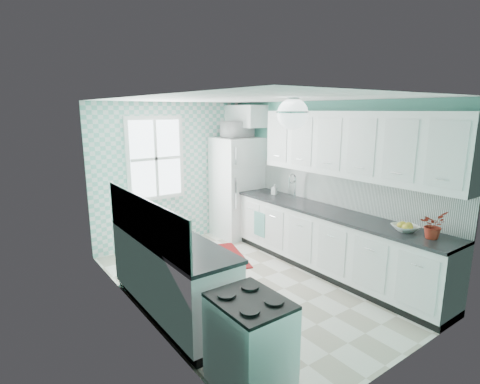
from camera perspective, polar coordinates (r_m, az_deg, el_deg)
floor at (r=5.39m, az=1.17°, el=-13.75°), size 3.00×4.40×0.02m
ceiling at (r=4.84m, az=1.31°, el=14.13°), size 3.00×4.40×0.02m
wall_back at (r=6.82m, az=-10.11°, el=2.80°), size 3.00×0.02×2.50m
wall_front at (r=3.54m, az=23.65°, el=-7.01°), size 3.00×0.02×2.50m
wall_left at (r=4.25m, az=-15.22°, el=-3.24°), size 0.02×4.40×2.50m
wall_right at (r=5.98m, az=12.82°, el=1.35°), size 0.02×4.40×2.50m
accent_wall at (r=6.80m, az=-10.02°, el=2.77°), size 3.00×0.01×2.50m
window at (r=6.59m, az=-12.75°, el=4.99°), size 1.04×0.05×1.44m
backsplash_right at (r=5.73m, az=15.65°, el=0.15°), size 0.02×3.60×0.51m
backsplash_left at (r=4.20m, az=-14.52°, el=-4.15°), size 0.02×2.15×0.51m
upper_cabinets_right at (r=5.38m, az=16.74°, el=6.93°), size 0.33×3.20×0.90m
upper_cabinet_fridge at (r=7.08m, az=0.65°, el=11.47°), size 0.40×0.74×0.40m
ceiling_light at (r=4.23m, az=8.03°, el=11.74°), size 0.34×0.34×0.35m
base_cabinets_right at (r=5.71m, az=13.40°, el=-7.53°), size 0.60×3.60×0.90m
countertop_right at (r=5.56m, az=13.54°, el=-3.01°), size 0.63×3.60×0.04m
base_cabinets_left at (r=4.57m, az=-10.58°, el=-12.58°), size 0.60×2.15×0.90m
countertop_left at (r=4.40m, az=-10.64°, el=-6.98°), size 0.63×2.15×0.04m
fridge at (r=7.08m, az=-0.39°, el=0.74°), size 0.81×0.80×1.87m
stove at (r=3.43m, az=1.50°, el=-21.92°), size 0.54×0.68×0.81m
sink at (r=6.17m, az=7.35°, el=-1.11°), size 0.43×0.36×0.53m
rug at (r=6.22m, az=-3.34°, el=-9.89°), size 1.12×1.34×0.02m
dish_towel at (r=6.33m, az=3.00°, el=-4.93°), size 0.10×0.27×0.41m
fruit_bowl at (r=4.93m, az=23.85°, el=-5.03°), size 0.39×0.39×0.07m
potted_plant at (r=4.76m, az=27.30°, el=-4.47°), size 0.30×0.27×0.31m
soap_bottle at (r=6.46m, az=5.25°, el=0.43°), size 0.11×0.11×0.18m
microwave at (r=6.94m, az=-0.40°, el=9.52°), size 0.54×0.37×0.29m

